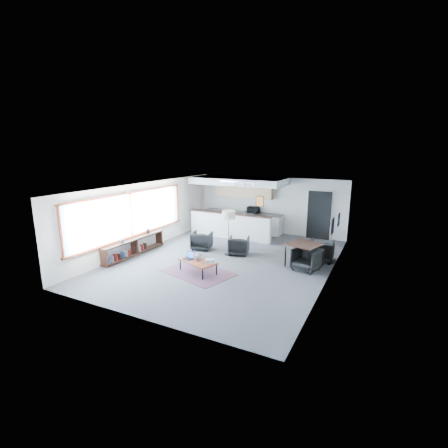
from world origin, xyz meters
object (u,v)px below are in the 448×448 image
at_px(coffee_table, 198,261).
at_px(dining_chair_near, 307,260).
at_px(laptop, 189,257).
at_px(armchair_left, 202,240).
at_px(dining_table, 304,245).
at_px(dining_chair_far, 321,251).
at_px(armchair_right, 239,245).
at_px(microwave, 253,209).
at_px(ceramic_pot, 199,257).
at_px(floor_lamp, 229,216).
at_px(book_stack, 210,261).

bearing_deg(coffee_table, dining_chair_near, 50.12).
relative_size(laptop, armchair_left, 0.47).
relative_size(dining_table, dining_chair_far, 1.71).
bearing_deg(armchair_right, microwave, -92.96).
relative_size(ceramic_pot, floor_lamp, 0.15).
bearing_deg(dining_table, armchair_right, 175.54).
height_order(floor_lamp, dining_table, floor_lamp).
xyz_separation_m(coffee_table, dining_chair_far, (3.27, 2.94, -0.02)).
height_order(coffee_table, floor_lamp, floor_lamp).
distance_m(coffee_table, ceramic_pot, 0.17).
bearing_deg(armchair_right, laptop, 55.46).
relative_size(coffee_table, armchair_left, 1.83).
bearing_deg(dining_chair_near, microwave, 146.89).
bearing_deg(laptop, armchair_left, 122.15).
relative_size(floor_lamp, dining_chair_near, 2.42).
bearing_deg(dining_chair_far, armchair_left, 5.89).
distance_m(ceramic_pot, dining_chair_near, 3.50).
relative_size(armchair_right, dining_chair_far, 1.06).
relative_size(book_stack, armchair_right, 0.54).
distance_m(laptop, book_stack, 0.76).
distance_m(dining_table, dining_chair_far, 1.03).
bearing_deg(laptop, dining_table, 43.75).
height_order(floor_lamp, dining_chair_near, floor_lamp).
relative_size(coffee_table, armchair_right, 1.87).
xyz_separation_m(armchair_left, dining_table, (4.03, -0.12, 0.36)).
bearing_deg(dining_chair_near, ceramic_pot, -134.10).
distance_m(laptop, ceramic_pot, 0.40).
height_order(laptop, dining_chair_near, dining_chair_near).
height_order(ceramic_pot, dining_table, dining_table).
bearing_deg(book_stack, dining_table, 39.79).
relative_size(book_stack, dining_chair_near, 0.57).
bearing_deg(armchair_right, ceramic_pot, 64.98).
bearing_deg(laptop, dining_chair_near, 38.72).
bearing_deg(dining_chair_near, armchair_right, -175.52).
relative_size(ceramic_pot, dining_chair_far, 0.37).
bearing_deg(microwave, dining_table, -41.94).
bearing_deg(armchair_right, dining_table, 159.16).
xyz_separation_m(coffee_table, microwave, (-0.40, 5.57, 0.73)).
bearing_deg(laptop, microwave, 101.64).
bearing_deg(laptop, ceramic_pot, 4.68).
bearing_deg(book_stack, dining_chair_far, 45.28).
bearing_deg(armchair_left, book_stack, 111.78).
height_order(armchair_right, microwave, microwave).
distance_m(armchair_left, dining_table, 4.05).
bearing_deg(microwave, armchair_left, -97.95).
bearing_deg(coffee_table, microwave, 113.55).
xyz_separation_m(ceramic_pot, microwave, (-0.44, 5.59, 0.57)).
height_order(armchair_left, floor_lamp, floor_lamp).
relative_size(book_stack, armchair_left, 0.52).
bearing_deg(book_stack, coffee_table, -173.01).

